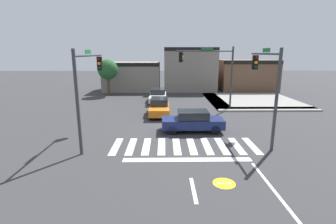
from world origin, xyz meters
TOP-DOWN VIEW (x-y plane):
  - ground_plane at (0.00, 0.00)m, footprint 120.00×120.00m
  - crosswalk_near at (0.00, -4.50)m, footprint 8.68×2.83m
  - bike_detector_marking at (1.38, -8.98)m, footprint 0.99×0.99m
  - curb_corner_northeast at (8.49, 9.42)m, footprint 10.00×10.60m
  - storefront_row at (3.29, 18.97)m, footprint 25.10×6.84m
  - traffic_signal_northeast at (3.20, 5.55)m, footprint 5.55×0.32m
  - traffic_signal_southwest at (-5.81, -3.42)m, footprint 0.32×5.74m
  - traffic_signal_southeast at (4.99, -3.61)m, footprint 0.32×4.56m
  - car_orange at (-1.67, 3.40)m, footprint 1.73×4.43m
  - car_navy at (0.81, -1.54)m, footprint 4.36×1.80m
  - car_white at (-1.94, 9.52)m, footprint 1.83×4.78m
  - roadside_tree at (-8.50, 14.00)m, footprint 2.57×2.57m

SIDE VIEW (x-z plane):
  - ground_plane at x=0.00m, z-range 0.00..0.00m
  - bike_detector_marking at x=1.38m, z-range 0.00..0.01m
  - crosswalk_near at x=0.00m, z-range 0.00..0.01m
  - curb_corner_northeast at x=8.49m, z-range 0.00..0.15m
  - car_white at x=-1.94m, z-range 0.02..1.45m
  - car_orange at x=-1.67m, z-range 0.00..1.48m
  - car_navy at x=0.81m, z-range 0.01..1.51m
  - storefront_row at x=3.29m, z-range -0.57..5.65m
  - roadside_tree at x=-8.50m, z-range 1.02..5.70m
  - traffic_signal_southwest at x=-5.81m, z-range 1.16..6.88m
  - traffic_signal_southeast at x=4.99m, z-range 1.13..6.91m
  - traffic_signal_northeast at x=3.20m, z-range 1.19..7.26m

